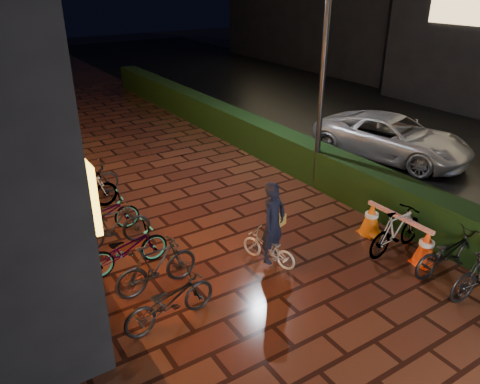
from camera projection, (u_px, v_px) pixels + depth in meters
ground at (325, 302)px, 7.98m from camera, size 80.00×80.00×0.00m
asphalt_road at (422, 136)px, 16.21m from camera, size 11.00×60.00×0.01m
hedge at (237, 127)px, 15.49m from camera, size 0.70×20.00×1.00m
van at (392, 137)px, 14.01m from camera, size 3.28×5.01×1.28m
lamp_post_hedge at (322, 81)px, 11.13m from camera, size 0.48×0.15×5.05m
lamp_post_sf at (29, 65)px, 10.70m from camera, size 0.56×0.17×5.82m
cyclist at (271, 235)px, 8.80m from camera, size 0.79×1.26×1.70m
traffic_barrier at (397, 231)px, 9.44m from camera, size 0.47×1.85×0.74m
cart_assembly at (344, 175)px, 11.70m from camera, size 0.61×0.64×1.02m
parked_bikes_storefront at (115, 227)px, 9.44m from camera, size 1.92×6.15×0.94m
parked_bikes_hedge at (441, 251)px, 8.62m from camera, size 1.86×2.34×0.94m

